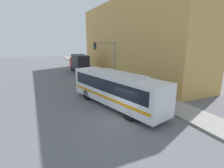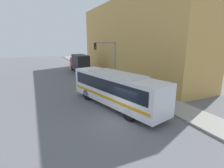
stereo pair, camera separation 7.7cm
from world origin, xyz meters
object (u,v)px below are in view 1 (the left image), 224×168
(fire_hydrant, at_px, (147,93))
(traffic_light_pole, at_px, (108,55))
(delivery_truck, at_px, (79,63))
(city_bus, at_px, (116,87))

(fire_hydrant, height_order, traffic_light_pole, traffic_light_pole)
(delivery_truck, xyz_separation_m, traffic_light_pole, (1.66, -10.31, 2.25))
(delivery_truck, distance_m, fire_hydrant, 18.90)
(delivery_truck, bearing_deg, city_bus, -94.36)
(delivery_truck, relative_size, traffic_light_pole, 1.29)
(delivery_truck, distance_m, traffic_light_pole, 10.68)
(city_bus, bearing_deg, traffic_light_pole, 56.55)
(city_bus, relative_size, delivery_truck, 1.50)
(traffic_light_pole, bearing_deg, fire_hydrant, -83.70)
(traffic_light_pole, bearing_deg, city_bus, -109.16)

